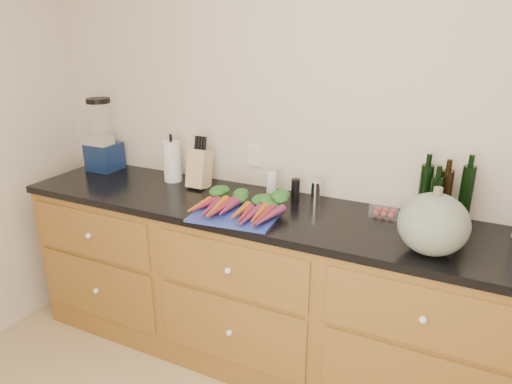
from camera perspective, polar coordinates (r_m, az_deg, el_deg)
The scene contains 14 objects.
wall_back at distance 2.45m, azimuth 13.09°, elevation 6.95°, with size 4.10×0.05×2.60m, color beige.
cabinets at distance 2.49m, azimuth 9.70°, elevation -14.02°, with size 3.60×0.64×0.90m.
countertop at distance 2.27m, azimuth 10.42°, elevation -4.08°, with size 3.64×0.62×0.04m, color black.
cutting_board at distance 2.28m, azimuth -2.55°, elevation -2.85°, with size 0.42×0.32×0.01m, color #2839A2.
carrots at distance 2.31m, azimuth -2.06°, elevation -1.76°, with size 0.44×0.32×0.06m.
squash at distance 2.01m, azimuth 21.28°, elevation -3.76°, with size 0.29×0.29×0.26m, color slate.
blender_appliance at distance 3.13m, azimuth -18.67°, elevation 6.27°, with size 0.18×0.18×0.47m.
paper_towel at distance 2.81m, azimuth -10.44°, elevation 3.79°, with size 0.11×0.11×0.24m, color white.
knife_block at distance 2.68m, azimuth -7.08°, elevation 2.95°, with size 0.11×0.11×0.22m, color tan.
grinder_salt at distance 2.53m, azimuth 1.97°, elevation 0.96°, with size 0.06×0.06×0.13m, color silver.
grinder_pepper at distance 2.48m, azimuth 4.95°, elevation 0.31°, with size 0.05×0.05×0.12m, color black.
canister_chrome at distance 2.45m, azimuth 7.47°, elevation -0.07°, with size 0.05×0.05×0.12m, color white.
tomato_box at distance 2.37m, azimuth 15.82°, elevation -2.09°, with size 0.14×0.11×0.06m, color white.
bottles at distance 2.35m, azimuth 22.32°, elevation -0.45°, with size 0.24×0.12×0.29m.
Camera 1 is at (0.52, -0.71, 1.84)m, focal length 32.00 mm.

